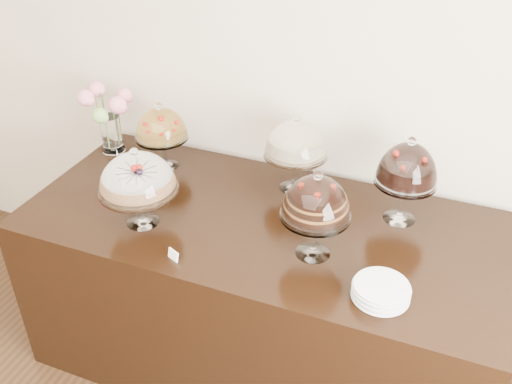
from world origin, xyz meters
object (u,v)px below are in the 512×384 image
at_px(cake_stand_cheesecake, 296,142).
at_px(cake_stand_fruit_tart, 161,127).
at_px(cake_stand_choco_layer, 316,201).
at_px(cake_stand_sugar_sponge, 137,176).
at_px(cake_stand_dark_choco, 407,168).
at_px(display_counter, 260,292).
at_px(flower_vase, 108,115).
at_px(plate_stack, 381,291).

height_order(cake_stand_cheesecake, cake_stand_fruit_tart, cake_stand_cheesecake).
relative_size(cake_stand_choco_layer, cake_stand_cheesecake, 1.02).
bearing_deg(cake_stand_sugar_sponge, cake_stand_dark_choco, 23.31).
relative_size(display_counter, cake_stand_sugar_sponge, 5.76).
bearing_deg(cake_stand_fruit_tart, flower_vase, 172.58).
bearing_deg(display_counter, cake_stand_sugar_sponge, -156.04).
bearing_deg(display_counter, plate_stack, -26.27).
distance_m(cake_stand_cheesecake, plate_stack, 0.87).
distance_m(display_counter, cake_stand_cheesecake, 0.78).
xyz_separation_m(cake_stand_sugar_sponge, cake_stand_choco_layer, (0.79, 0.07, 0.02)).
xyz_separation_m(cake_stand_cheesecake, cake_stand_fruit_tart, (-0.71, -0.05, -0.03)).
height_order(display_counter, cake_stand_fruit_tart, cake_stand_fruit_tart).
distance_m(cake_stand_dark_choco, plate_stack, 0.60).
distance_m(cake_stand_cheesecake, cake_stand_dark_choco, 0.54).
bearing_deg(flower_vase, display_counter, -17.23).
xyz_separation_m(display_counter, cake_stand_dark_choco, (0.59, 0.25, 0.72)).
xyz_separation_m(cake_stand_cheesecake, flower_vase, (-1.06, -0.01, -0.04)).
distance_m(cake_stand_sugar_sponge, cake_stand_dark_choco, 1.18).
distance_m(display_counter, cake_stand_choco_layer, 0.79).
xyz_separation_m(cake_stand_choco_layer, cake_stand_dark_choco, (0.30, 0.39, 0.01)).
bearing_deg(plate_stack, cake_stand_sugar_sponge, 175.51).
distance_m(display_counter, cake_stand_sugar_sponge, 0.88).
xyz_separation_m(display_counter, cake_stand_sugar_sponge, (-0.49, -0.22, 0.69)).
height_order(flower_vase, plate_stack, flower_vase).
xyz_separation_m(cake_stand_dark_choco, plate_stack, (0.03, -0.55, -0.24)).
relative_size(cake_stand_cheesecake, cake_stand_dark_choco, 0.94).
bearing_deg(cake_stand_choco_layer, cake_stand_cheesecake, 117.45).
height_order(display_counter, flower_vase, flower_vase).
xyz_separation_m(cake_stand_fruit_tart, plate_stack, (1.27, -0.57, -0.20)).
distance_m(cake_stand_dark_choco, flower_vase, 1.60).
distance_m(display_counter, flower_vase, 1.25).
height_order(cake_stand_dark_choco, plate_stack, cake_stand_dark_choco).
xyz_separation_m(display_counter, cake_stand_fruit_tart, (-0.65, 0.27, 0.68)).
height_order(cake_stand_sugar_sponge, cake_stand_cheesecake, cake_stand_cheesecake).
relative_size(cake_stand_cheesecake, flower_vase, 1.07).
relative_size(display_counter, cake_stand_choco_layer, 5.44).
bearing_deg(display_counter, cake_stand_choco_layer, -25.73).
height_order(cake_stand_cheesecake, flower_vase, cake_stand_cheesecake).
distance_m(cake_stand_sugar_sponge, flower_vase, 0.74).
height_order(cake_stand_choco_layer, flower_vase, cake_stand_choco_layer).
xyz_separation_m(cake_stand_cheesecake, cake_stand_dark_choco, (0.53, -0.07, 0.01)).
bearing_deg(flower_vase, plate_stack, -20.80).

